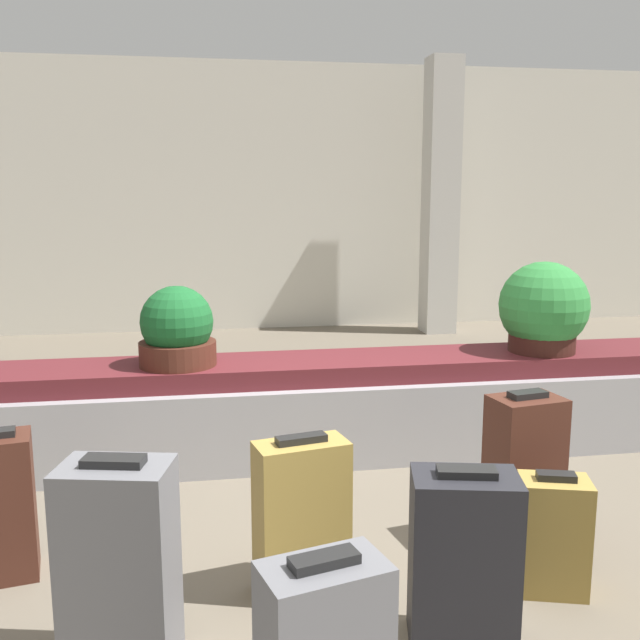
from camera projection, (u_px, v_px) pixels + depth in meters
ground_plane at (366, 551)px, 3.37m from camera, size 18.00×18.00×0.00m
back_wall at (261, 198)px, 8.65m from camera, size 18.00×0.06×3.20m
carousel at (320, 408)px, 4.60m from camera, size 8.22×0.71×0.63m
pillar at (441, 198)px, 8.40m from camera, size 0.37×0.37×3.20m
suitcase_1 at (524, 469)px, 3.42m from camera, size 0.36×0.29×0.75m
suitcase_2 at (4, 506)px, 3.11m from camera, size 0.30×0.28×0.67m
suitcase_3 at (463, 559)px, 2.64m from camera, size 0.44×0.33×0.69m
suitcase_5 at (302, 516)px, 3.00m from camera, size 0.42×0.27×0.68m
suitcase_7 at (553, 535)px, 3.00m from camera, size 0.33×0.27×0.53m
suitcase_8 at (119, 565)px, 2.52m from camera, size 0.43×0.33×0.78m
potted_plant_0 at (543, 310)px, 4.70m from camera, size 0.59×0.59×0.60m
potted_plant_1 at (177, 331)px, 4.34m from camera, size 0.47×0.47×0.49m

